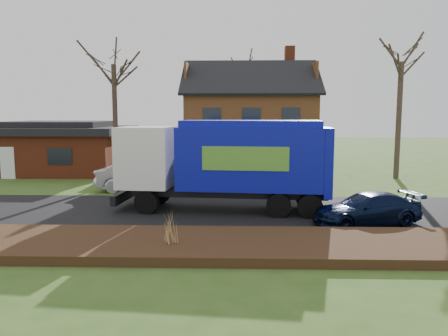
{
  "coord_description": "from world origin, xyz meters",
  "views": [
    {
      "loc": [
        1.06,
        -18.75,
        4.31
      ],
      "look_at": [
        0.43,
        2.5,
        1.62
      ],
      "focal_mm": 35.0,
      "sensor_mm": 36.0,
      "label": 1
    }
  ],
  "objects": [
    {
      "name": "ground",
      "position": [
        0.0,
        0.0,
        0.0
      ],
      "size": [
        120.0,
        120.0,
        0.0
      ],
      "primitive_type": "plane",
      "color": "#33521B",
      "rests_on": "ground"
    },
    {
      "name": "mulch_verge",
      "position": [
        0.0,
        -5.3,
        0.15
      ],
      "size": [
        80.0,
        3.5,
        0.3
      ],
      "primitive_type": "cube",
      "color": "black",
      "rests_on": "ground"
    },
    {
      "name": "tree_front_east",
      "position": [
        11.6,
        10.16,
        8.79
      ],
      "size": [
        3.89,
        3.89,
        10.82
      ],
      "color": "#443529",
      "rests_on": "ground"
    },
    {
      "name": "main_house",
      "position": [
        1.49,
        13.91,
        4.03
      ],
      "size": [
        12.95,
        8.95,
        9.26
      ],
      "color": "beige",
      "rests_on": "ground"
    },
    {
      "name": "tree_front_west",
      "position": [
        -6.31,
        7.58,
        8.23
      ],
      "size": [
        3.36,
        3.36,
        9.99
      ],
      "color": "#3C2C24",
      "rests_on": "ground"
    },
    {
      "name": "ranch_house",
      "position": [
        -12.0,
        13.0,
        1.81
      ],
      "size": [
        9.8,
        8.2,
        3.7
      ],
      "color": "#923920",
      "rests_on": "ground"
    },
    {
      "name": "garbage_truck",
      "position": [
        0.68,
        0.2,
        2.3
      ],
      "size": [
        9.5,
        3.31,
        3.99
      ],
      "rotation": [
        0.0,
        0.0,
        -0.09
      ],
      "color": "black",
      "rests_on": "ground"
    },
    {
      "name": "navy_wagon",
      "position": [
        6.11,
        -2.01,
        0.62
      ],
      "size": [
        4.55,
        2.79,
        1.23
      ],
      "primitive_type": "imported",
      "rotation": [
        0.0,
        0.0,
        -1.3
      ],
      "color": "black",
      "rests_on": "ground"
    },
    {
      "name": "road",
      "position": [
        0.0,
        0.0,
        0.01
      ],
      "size": [
        80.0,
        7.0,
        0.02
      ],
      "primitive_type": "cube",
      "color": "black",
      "rests_on": "ground"
    },
    {
      "name": "silver_sedan",
      "position": [
        -3.95,
        4.78,
        0.86
      ],
      "size": [
        5.37,
        2.3,
        1.72
      ],
      "primitive_type": "imported",
      "rotation": [
        0.0,
        0.0,
        1.48
      ],
      "color": "#B9BBC1",
      "rests_on": "ground"
    },
    {
      "name": "tree_back",
      "position": [
        1.82,
        21.51,
        8.64
      ],
      "size": [
        3.27,
        3.27,
        10.37
      ],
      "color": "#46372A",
      "rests_on": "ground"
    },
    {
      "name": "grass_clump_mid",
      "position": [
        -1.01,
        -5.68,
        0.82
      ],
      "size": [
        0.37,
        0.31,
        1.05
      ],
      "color": "#AE844C",
      "rests_on": "mulch_verge"
    }
  ]
}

